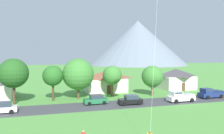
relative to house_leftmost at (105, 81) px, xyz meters
name	(u,v)px	position (x,y,z in m)	size (l,w,h in m)	color
road_strip	(98,106)	(-5.11, -14.18, -2.54)	(160.00, 6.63, 0.08)	#424247
mountain_far_west_ridge	(138,43)	(65.41, 131.82, 16.96)	(85.82, 85.82, 39.06)	slate
house_leftmost	(105,81)	(0.00, 0.00, 0.00)	(10.23, 6.65, 4.97)	beige
house_left_center	(176,78)	(18.78, -0.86, 0.14)	(8.77, 7.56, 5.25)	beige
tree_near_left	(152,76)	(8.30, -8.18, 1.65)	(4.65, 4.65, 6.56)	brown
tree_left_of_center	(14,73)	(-19.19, -9.16, 3.06)	(5.19, 5.19, 8.25)	#4C3823
tree_center	(112,75)	(-0.19, -6.28, 1.96)	(4.09, 4.09, 6.60)	brown
tree_right_of_center	(78,74)	(-7.50, -6.88, 2.42)	(6.31, 6.31, 8.16)	brown
tree_far_right	(53,76)	(-12.45, -7.39, 2.26)	(3.93, 3.93, 6.84)	#4C3823
parked_car_green_west_end	(96,100)	(-5.27, -12.84, -1.71)	(4.28, 2.24, 1.68)	#237042
parked_car_black_mid_west	(131,100)	(0.56, -15.00, -1.71)	(4.26, 2.19, 1.68)	black
parked_car_white_mid_east	(3,108)	(-20.11, -14.87, -1.71)	(4.22, 2.12, 1.68)	white
pickup_truck_navy_west_side	(210,93)	(18.43, -14.08, -1.52)	(5.27, 2.47, 1.99)	navy
pickup_truck_white_east_side	(180,97)	(10.36, -15.52, -1.52)	(5.25, 2.42, 1.99)	white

